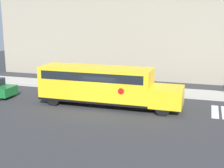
# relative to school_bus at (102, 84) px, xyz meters

# --- Properties ---
(ground_plane) EXTENTS (60.00, 60.00, 0.00)m
(ground_plane) POSITION_rel_school_bus_xyz_m (0.17, -1.03, -1.70)
(ground_plane) COLOR #333335
(sidewalk_strip) EXTENTS (44.00, 3.00, 0.15)m
(sidewalk_strip) POSITION_rel_school_bus_xyz_m (0.17, 5.47, -1.62)
(sidewalk_strip) COLOR #B2ADA3
(sidewalk_strip) RESTS_ON ground
(building_backdrop) EXTENTS (32.00, 4.00, 13.12)m
(building_backdrop) POSITION_rel_school_bus_xyz_m (0.17, 11.97, 4.86)
(building_backdrop) COLOR #9E937F
(building_backdrop) RESTS_ON ground
(school_bus) EXTENTS (10.84, 2.57, 2.97)m
(school_bus) POSITION_rel_school_bus_xyz_m (0.00, 0.00, 0.00)
(school_bus) COLOR yellow
(school_bus) RESTS_ON ground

